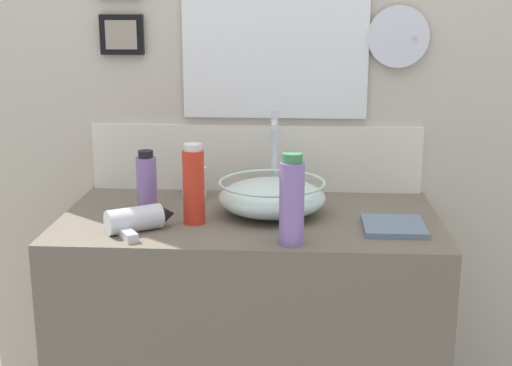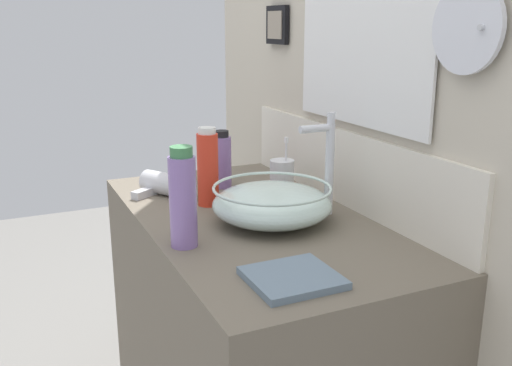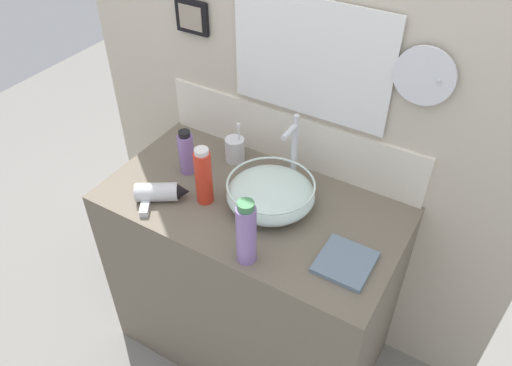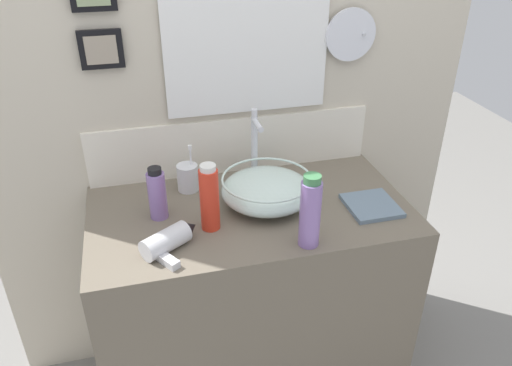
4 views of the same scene
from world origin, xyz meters
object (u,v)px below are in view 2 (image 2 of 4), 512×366
at_px(faucet, 327,158).
at_px(shampoo_bottle, 183,199).
at_px(glass_bowl_sink, 272,203).
at_px(hair_drier, 167,185).
at_px(lotion_bottle, 208,168).
at_px(spray_bottle, 222,161).
at_px(hand_towel, 292,278).
at_px(toothbrush_cup, 282,175).

distance_m(faucet, shampoo_bottle, 0.43).
bearing_deg(glass_bowl_sink, hair_drier, -152.79).
bearing_deg(lotion_bottle, spray_bottle, 146.20).
xyz_separation_m(spray_bottle, shampoo_bottle, (0.43, -0.27, 0.03)).
height_order(shampoo_bottle, hand_towel, shampoo_bottle).
relative_size(glass_bowl_sink, toothbrush_cup, 1.81).
relative_size(toothbrush_cup, lotion_bottle, 0.77).
bearing_deg(spray_bottle, faucet, 23.27).
height_order(glass_bowl_sink, shampoo_bottle, shampoo_bottle).
height_order(glass_bowl_sink, hair_drier, glass_bowl_sink).
relative_size(shampoo_bottle, lotion_bottle, 1.06).
bearing_deg(hair_drier, shampoo_bottle, -10.85).
height_order(toothbrush_cup, lotion_bottle, lotion_bottle).
bearing_deg(toothbrush_cup, hair_drier, -106.48).
bearing_deg(shampoo_bottle, hand_towel, 26.64).
relative_size(glass_bowl_sink, hand_towel, 1.77).
bearing_deg(lotion_bottle, hair_drier, -149.27).
height_order(faucet, lotion_bottle, faucet).
distance_m(faucet, toothbrush_cup, 0.28).
relative_size(toothbrush_cup, spray_bottle, 0.95).
bearing_deg(spray_bottle, shampoo_bottle, -31.64).
distance_m(hair_drier, lotion_bottle, 0.18).
distance_m(faucet, spray_bottle, 0.41).
relative_size(faucet, spray_bottle, 1.53).
height_order(hair_drier, hand_towel, hair_drier).
bearing_deg(glass_bowl_sink, shampoo_bottle, -76.86).
bearing_deg(hair_drier, glass_bowl_sink, 27.21).
height_order(glass_bowl_sink, faucet, faucet).
bearing_deg(hair_drier, hand_towel, 5.02).
distance_m(spray_bottle, hand_towel, 0.73).
distance_m(spray_bottle, shampoo_bottle, 0.51).
distance_m(glass_bowl_sink, toothbrush_cup, 0.30).
xyz_separation_m(faucet, hand_towel, (0.34, -0.29, -0.15)).
relative_size(shampoo_bottle, hand_towel, 1.35).
xyz_separation_m(glass_bowl_sink, spray_bottle, (-0.37, 0.00, 0.03)).
xyz_separation_m(toothbrush_cup, hand_towel, (0.59, -0.28, -0.04)).
bearing_deg(toothbrush_cup, glass_bowl_sink, -32.26).
bearing_deg(faucet, toothbrush_cup, -178.85).
relative_size(glass_bowl_sink, shampoo_bottle, 1.31).
bearing_deg(hair_drier, lotion_bottle, 30.73).
xyz_separation_m(hair_drier, shampoo_bottle, (0.41, -0.08, 0.08)).
bearing_deg(shampoo_bottle, hair_drier, 169.15).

